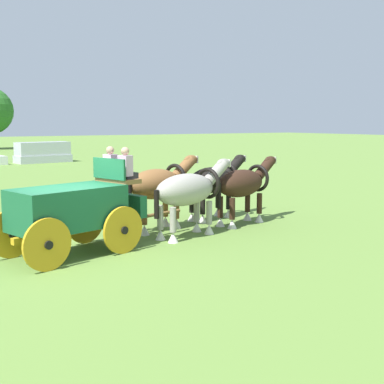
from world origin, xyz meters
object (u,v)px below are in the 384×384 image
Objects in this scene: draft_horse_rear_off at (189,191)px; draft_horse_lead_off at (243,184)px; show_wagon at (73,208)px; draft_horse_rear_near at (158,186)px; parked_vehicle_f at (43,153)px; draft_horse_lead_near at (213,181)px.

draft_horse_lead_off is at bearing 14.09° from draft_horse_rear_off.
show_wagon reaches higher than draft_horse_rear_off.
draft_horse_lead_off is (2.84, -0.63, -0.08)m from draft_horse_rear_near.
show_wagon is 1.81× the size of draft_horse_rear_off.
draft_horse_lead_off reaches higher than parked_vehicle_f.
show_wagon is 3.61m from draft_horse_rear_near.
draft_horse_lead_near is (5.80, 2.13, 0.11)m from show_wagon.
draft_horse_rear_near is (3.28, 1.49, 0.20)m from show_wagon.
draft_horse_lead_near is at bearing -94.90° from parked_vehicle_f.
draft_horse_rear_near is 0.96× the size of draft_horse_lead_off.
draft_horse_lead_off is 0.66× the size of parked_vehicle_f.
show_wagon reaches higher than draft_horse_lead_off.
show_wagon is 31.40m from parked_vehicle_f.
parked_vehicle_f is (4.94, 28.81, -0.57)m from draft_horse_rear_near.
draft_horse_lead_near is (2.53, 0.63, -0.09)m from draft_horse_rear_near.
draft_horse_lead_off is (0.32, -1.26, 0.00)m from draft_horse_lead_near.
show_wagon is at bearing -155.51° from draft_horse_rear_near.
parked_vehicle_f is (2.42, 28.18, -0.48)m from draft_horse_lead_near.
draft_horse_rear_off is 2.61m from draft_horse_lead_off.
draft_horse_lead_near is at bearing 104.06° from draft_horse_lead_off.
draft_horse_lead_near reaches higher than parked_vehicle_f.
parked_vehicle_f is (4.63, 30.07, -0.53)m from draft_horse_rear_off.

